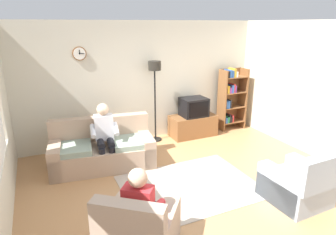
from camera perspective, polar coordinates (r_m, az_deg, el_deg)
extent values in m
plane|color=#B27F51|center=(5.01, 6.45, -13.90)|extent=(12.00, 12.00, 0.00)
cube|color=beige|center=(6.80, -4.71, 6.95)|extent=(6.20, 0.12, 2.70)
cylinder|color=brown|center=(6.29, -16.89, 11.83)|extent=(0.28, 0.03, 0.28)
cylinder|color=white|center=(6.28, -16.87, 11.82)|extent=(0.24, 0.01, 0.24)
cube|color=black|center=(6.27, -16.88, 12.09)|extent=(0.02, 0.01, 0.09)
cube|color=black|center=(6.28, -16.49, 11.85)|extent=(0.11, 0.01, 0.01)
cube|color=beige|center=(4.30, -29.84, -16.02)|extent=(0.12, 5.80, 0.80)
cube|color=beige|center=(5.89, -29.85, 3.42)|extent=(0.12, 1.10, 1.20)
cube|color=beige|center=(6.39, 29.59, 3.98)|extent=(0.12, 5.80, 2.70)
cube|color=tan|center=(5.76, -12.54, -7.44)|extent=(1.99, 1.08, 0.42)
cube|color=tan|center=(5.92, -13.13, -2.05)|extent=(1.91, 0.45, 0.48)
cube|color=tan|center=(5.83, -4.31, -5.94)|extent=(0.33, 0.86, 0.56)
cube|color=tan|center=(5.75, -21.01, -7.54)|extent=(0.33, 0.86, 0.56)
cube|color=gray|center=(5.66, -7.61, -4.75)|extent=(0.68, 0.75, 0.10)
cube|color=gray|center=(5.60, -17.79, -5.71)|extent=(0.68, 0.75, 0.10)
cube|color=brown|center=(7.16, 4.85, -1.56)|extent=(1.10, 0.56, 0.51)
cube|color=black|center=(7.37, 3.87, -0.76)|extent=(1.10, 0.04, 0.03)
cube|color=black|center=(7.00, 5.03, 2.06)|extent=(0.60, 0.48, 0.44)
cube|color=black|center=(6.80, 6.04, 1.55)|extent=(0.50, 0.01, 0.36)
cube|color=brown|center=(7.49, 10.45, 3.22)|extent=(0.04, 0.36, 1.55)
cube|color=brown|center=(7.86, 14.30, 3.66)|extent=(0.04, 0.36, 1.55)
cube|color=brown|center=(7.80, 11.68, 3.74)|extent=(0.64, 0.02, 1.55)
cube|color=brown|center=(7.83, 12.14, -0.67)|extent=(0.60, 0.34, 0.02)
cube|color=#2D59A5|center=(7.65, 10.81, -0.37)|extent=(0.06, 0.28, 0.14)
cube|color=#267F4C|center=(7.68, 11.17, -0.26)|extent=(0.04, 0.28, 0.16)
cube|color=black|center=(7.70, 11.46, 0.00)|extent=(0.04, 0.28, 0.22)
cube|color=black|center=(7.74, 11.73, -0.19)|extent=(0.04, 0.28, 0.15)
cube|color=red|center=(7.76, 12.02, -0.02)|extent=(0.03, 0.28, 0.19)
cube|color=brown|center=(7.72, 12.33, 2.06)|extent=(0.60, 0.34, 0.02)
cube|color=#2D59A5|center=(7.53, 10.95, 2.59)|extent=(0.04, 0.28, 0.19)
cube|color=#2D59A5|center=(7.56, 11.26, 2.65)|extent=(0.05, 0.28, 0.19)
cube|color=black|center=(7.59, 11.58, 2.77)|extent=(0.04, 0.28, 0.21)
cube|color=brown|center=(7.63, 12.52, 4.86)|extent=(0.60, 0.34, 0.02)
cube|color=gold|center=(7.45, 11.17, 5.47)|extent=(0.06, 0.28, 0.19)
cube|color=#72338C|center=(7.49, 11.56, 5.34)|extent=(0.05, 0.28, 0.14)
cube|color=#2D59A5|center=(7.52, 11.98, 5.56)|extent=(0.06, 0.28, 0.19)
cube|color=red|center=(7.55, 12.30, 5.69)|extent=(0.03, 0.28, 0.22)
cube|color=#72338C|center=(7.58, 12.52, 5.57)|extent=(0.03, 0.28, 0.18)
cube|color=brown|center=(7.55, 12.72, 7.72)|extent=(0.60, 0.34, 0.02)
cube|color=black|center=(7.37, 11.27, 8.33)|extent=(0.04, 0.28, 0.17)
cube|color=#2D59A5|center=(7.40, 11.62, 8.41)|extent=(0.06, 0.28, 0.18)
cube|color=#2D59A5|center=(7.44, 12.01, 8.38)|extent=(0.04, 0.28, 0.17)
cube|color=gold|center=(7.47, 12.38, 8.56)|extent=(0.05, 0.28, 0.21)
cube|color=silver|center=(7.51, 12.75, 8.31)|extent=(0.05, 0.28, 0.14)
cylinder|color=black|center=(6.95, -2.43, -4.26)|extent=(0.28, 0.28, 0.03)
cylinder|color=black|center=(6.68, -2.53, 2.39)|extent=(0.04, 0.04, 1.70)
cylinder|color=black|center=(6.50, -2.64, 10.07)|extent=(0.28, 0.28, 0.20)
cube|color=tan|center=(3.24, -7.75, -19.95)|extent=(0.74, 0.63, 0.50)
cube|color=tan|center=(3.85, -9.73, -20.07)|extent=(0.65, 0.75, 0.56)
cube|color=tan|center=(3.69, -0.46, -21.70)|extent=(0.65, 0.75, 0.56)
cube|color=#9EADBC|center=(5.03, 23.46, -12.62)|extent=(0.82, 0.86, 0.40)
cube|color=#9EADBC|center=(4.64, 27.59, -9.60)|extent=(0.80, 0.20, 0.50)
cube|color=#9EADBC|center=(4.80, 20.98, -12.73)|extent=(0.22, 0.80, 0.56)
cube|color=#9EADBC|center=(5.22, 25.61, -10.80)|extent=(0.22, 0.80, 0.56)
cube|color=#AD9E8E|center=(5.10, 4.32, -13.18)|extent=(2.20, 1.70, 0.01)
cube|color=silver|center=(5.60, -12.38, -1.85)|extent=(0.36, 0.24, 0.48)
sphere|color=beige|center=(5.49, -12.61, 1.56)|extent=(0.22, 0.22, 0.22)
cylinder|color=black|center=(5.52, -11.10, -4.75)|extent=(0.18, 0.39, 0.13)
cylinder|color=black|center=(5.50, -12.97, -4.93)|extent=(0.18, 0.39, 0.13)
cylinder|color=black|center=(5.46, -10.71, -8.21)|extent=(0.12, 0.12, 0.52)
cylinder|color=black|center=(5.44, -12.60, -8.40)|extent=(0.12, 0.12, 0.52)
cylinder|color=silver|center=(5.53, -10.11, -2.18)|extent=(0.13, 0.34, 0.20)
cylinder|color=silver|center=(5.50, -14.45, -2.58)|extent=(0.13, 0.34, 0.20)
cube|color=red|center=(3.48, -5.78, -16.74)|extent=(0.39, 0.37, 0.48)
sphere|color=#D8AD8C|center=(3.30, -5.92, -11.63)|extent=(0.22, 0.22, 0.22)
cylinder|color=#2D334C|center=(3.79, -6.03, -17.94)|extent=(0.34, 0.38, 0.13)
cylinder|color=#2D334C|center=(3.74, -3.29, -18.39)|extent=(0.34, 0.38, 0.13)
cylinder|color=#2D334C|center=(4.06, -4.98, -18.96)|extent=(0.15, 0.15, 0.40)
cylinder|color=#2D334C|center=(4.02, -2.40, -19.38)|extent=(0.15, 0.15, 0.40)
cylinder|color=red|center=(3.63, -8.49, -15.59)|extent=(0.27, 0.32, 0.20)
cylinder|color=red|center=(3.51, -1.84, -16.63)|extent=(0.27, 0.32, 0.20)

